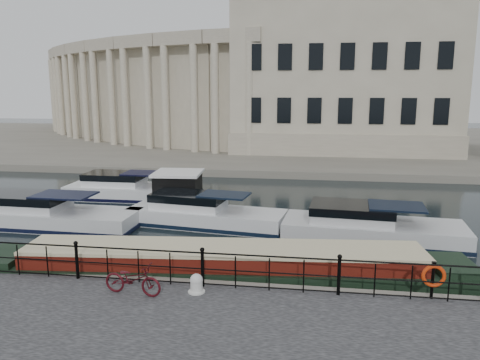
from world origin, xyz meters
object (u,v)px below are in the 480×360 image
mooring_bollard (196,284)px  narrowboat (223,270)px  bicycle (133,279)px  harbour_hut (178,193)px  life_ring_post (434,276)px

mooring_bollard → narrowboat: narrowboat is taller
bicycle → harbour_hut: (-1.87, 11.33, -0.06)m
mooring_bollard → bicycle: bearing=-167.0°
bicycle → narrowboat: bicycle is taller
mooring_bollard → narrowboat: 2.28m
bicycle → harbour_hut: harbour_hut is taller
mooring_bollard → life_ring_post: life_ring_post is taller
bicycle → narrowboat: size_ratio=0.10×
narrowboat → harbour_hut: harbour_hut is taller
bicycle → mooring_bollard: bearing=-69.2°
bicycle → narrowboat: (2.14, 2.62, -0.65)m
life_ring_post → narrowboat: 6.59m
life_ring_post → harbour_hut: harbour_hut is taller
life_ring_post → harbour_hut: 14.65m
mooring_bollard → harbour_hut: bearing=108.4°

